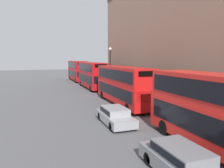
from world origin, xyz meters
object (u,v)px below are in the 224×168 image
at_px(bus_third_in_queue, 92,74).
at_px(bus_trailing, 77,70).
at_px(car_dark_sedan, 182,162).
at_px(car_hatchback, 115,115).
at_px(bus_second_in_queue, 123,84).
at_px(pedestrian, 136,95).

distance_m(bus_third_in_queue, bus_trailing, 13.33).
height_order(car_dark_sedan, car_hatchback, car_dark_sedan).
bearing_deg(bus_trailing, bus_second_in_queue, -90.00).
xyz_separation_m(car_dark_sedan, pedestrian, (5.70, 16.33, -0.00)).
distance_m(bus_third_in_queue, pedestrian, 12.74).
bearing_deg(pedestrian, car_dark_sedan, -109.24).
xyz_separation_m(bus_trailing, pedestrian, (2.30, -25.74, -1.74)).
bearing_deg(car_hatchback, bus_third_in_queue, 80.58).
height_order(bus_second_in_queue, bus_trailing, bus_trailing).
height_order(bus_third_in_queue, bus_trailing, bus_trailing).
height_order(car_hatchback, pedestrian, pedestrian).
relative_size(bus_second_in_queue, pedestrian, 7.11).
height_order(bus_second_in_queue, car_dark_sedan, bus_second_in_queue).
relative_size(bus_second_in_queue, bus_third_in_queue, 1.05).
bearing_deg(car_hatchback, bus_trailing, 84.26).
bearing_deg(car_dark_sedan, bus_trailing, 85.38).
bearing_deg(bus_trailing, bus_third_in_queue, -90.00).
bearing_deg(bus_second_in_queue, car_dark_sedan, -102.89).
bearing_deg(bus_second_in_queue, bus_trailing, 90.00).
bearing_deg(car_hatchback, pedestrian, 54.83).
relative_size(bus_second_in_queue, car_dark_sedan, 2.39).
height_order(bus_trailing, car_hatchback, bus_trailing).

